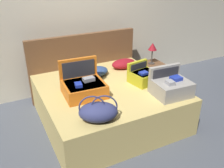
# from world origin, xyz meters

# --- Properties ---
(ground_plane) EXTENTS (12.00, 12.00, 0.00)m
(ground_plane) POSITION_xyz_m (0.00, 0.00, 0.00)
(ground_plane) COLOR #4C515B
(back_wall) EXTENTS (8.00, 0.10, 2.60)m
(back_wall) POSITION_xyz_m (0.00, 1.65, 1.30)
(back_wall) COLOR beige
(back_wall) RESTS_ON ground
(bed) EXTENTS (1.83, 1.78, 0.54)m
(bed) POSITION_xyz_m (0.00, 0.40, 0.27)
(bed) COLOR tan
(bed) RESTS_ON ground
(headboard) EXTENTS (1.87, 0.08, 1.08)m
(headboard) POSITION_xyz_m (0.00, 1.33, 0.54)
(headboard) COLOR brown
(headboard) RESTS_ON ground
(hard_case_large) EXTENTS (0.55, 0.51, 0.44)m
(hard_case_large) POSITION_xyz_m (-0.38, 0.34, 0.66)
(hard_case_large) COLOR #D16619
(hard_case_large) RESTS_ON bed
(hard_case_medium) EXTENTS (0.49, 0.43, 0.35)m
(hard_case_medium) POSITION_xyz_m (0.64, -0.18, 0.67)
(hard_case_medium) COLOR gray
(hard_case_medium) RESTS_ON bed
(hard_case_small) EXTENTS (0.41, 0.39, 0.29)m
(hard_case_small) POSITION_xyz_m (0.52, 0.29, 0.65)
(hard_case_small) COLOR gold
(hard_case_small) RESTS_ON bed
(duffel_bag) EXTENTS (0.51, 0.43, 0.31)m
(duffel_bag) POSITION_xyz_m (-0.46, -0.30, 0.65)
(duffel_bag) COLOR navy
(duffel_bag) RESTS_ON bed
(pillow_near_headboard) EXTENTS (0.49, 0.37, 0.14)m
(pillow_near_headboard) POSITION_xyz_m (-0.02, 0.82, 0.61)
(pillow_near_headboard) COLOR navy
(pillow_near_headboard) RESTS_ON bed
(pillow_center_head) EXTENTS (0.42, 0.25, 0.16)m
(pillow_center_head) POSITION_xyz_m (0.54, 0.90, 0.62)
(pillow_center_head) COLOR maroon
(pillow_center_head) RESTS_ON bed
(nightstand) EXTENTS (0.44, 0.40, 0.46)m
(nightstand) POSITION_xyz_m (1.20, 1.04, 0.23)
(nightstand) COLOR brown
(nightstand) RESTS_ON ground
(table_lamp) EXTENTS (0.16, 0.16, 0.39)m
(table_lamp) POSITION_xyz_m (1.20, 1.04, 0.76)
(table_lamp) COLOR #3F3833
(table_lamp) RESTS_ON nightstand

